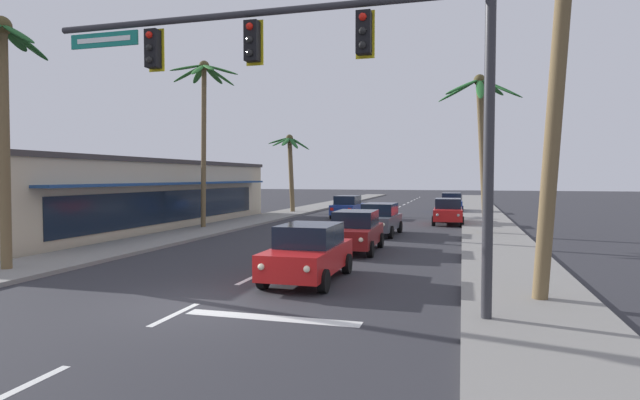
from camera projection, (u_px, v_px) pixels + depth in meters
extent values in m
plane|color=#2D2D33|center=(195.00, 305.00, 12.40)|extent=(220.00, 220.00, 0.00)
cube|color=gray|center=(491.00, 229.00, 29.56)|extent=(3.20, 110.00, 0.14)
cube|color=gray|center=(241.00, 223.00, 33.74)|extent=(3.20, 110.00, 0.14)
cube|color=silver|center=(15.00, 391.00, 7.41)|extent=(0.16, 2.00, 0.01)
cube|color=silver|center=(175.00, 314.00, 11.52)|extent=(0.16, 2.00, 0.01)
cube|color=silver|center=(251.00, 278.00, 15.63)|extent=(0.16, 2.00, 0.01)
cube|color=silver|center=(295.00, 257.00, 19.74)|extent=(0.16, 2.00, 0.01)
cube|color=silver|center=(324.00, 243.00, 23.85)|extent=(0.16, 2.00, 0.01)
cube|color=silver|center=(344.00, 233.00, 27.96)|extent=(0.16, 2.00, 0.01)
cube|color=silver|center=(359.00, 226.00, 32.07)|extent=(0.16, 2.00, 0.01)
cube|color=silver|center=(371.00, 221.00, 36.18)|extent=(0.16, 2.00, 0.01)
cube|color=silver|center=(380.00, 216.00, 40.29)|extent=(0.16, 2.00, 0.01)
cube|color=silver|center=(388.00, 212.00, 44.40)|extent=(0.16, 2.00, 0.01)
cube|color=silver|center=(394.00, 209.00, 48.51)|extent=(0.16, 2.00, 0.01)
cube|color=silver|center=(399.00, 207.00, 52.62)|extent=(0.16, 2.00, 0.01)
cube|color=silver|center=(404.00, 205.00, 56.73)|extent=(0.16, 2.00, 0.01)
cube|color=silver|center=(408.00, 203.00, 60.84)|extent=(0.16, 2.00, 0.01)
cube|color=silver|center=(411.00, 201.00, 64.95)|extent=(0.16, 2.00, 0.01)
cube|color=silver|center=(414.00, 200.00, 69.06)|extent=(0.16, 2.00, 0.01)
cube|color=silver|center=(417.00, 198.00, 73.17)|extent=(0.16, 2.00, 0.01)
cube|color=silver|center=(420.00, 197.00, 77.28)|extent=(0.16, 2.00, 0.01)
cube|color=silver|center=(272.00, 318.00, 11.24)|extent=(4.00, 0.44, 0.01)
cylinder|color=#2D2D33|center=(489.00, 149.00, 10.57)|extent=(0.22, 0.22, 7.36)
cylinder|color=#2D2D33|center=(252.00, 13.00, 11.83)|extent=(10.48, 0.16, 0.16)
cube|color=black|center=(364.00, 33.00, 11.14)|extent=(0.32, 0.26, 0.92)
sphere|color=red|center=(363.00, 17.00, 10.99)|extent=(0.17, 0.17, 0.17)
sphere|color=black|center=(363.00, 31.00, 11.00)|extent=(0.17, 0.17, 0.17)
sphere|color=black|center=(363.00, 45.00, 11.02)|extent=(0.17, 0.17, 0.17)
cube|color=yellow|center=(365.00, 35.00, 11.30)|extent=(0.42, 0.03, 1.04)
cube|color=black|center=(252.00, 41.00, 11.84)|extent=(0.32, 0.26, 0.92)
sphere|color=red|center=(250.00, 26.00, 11.69)|extent=(0.17, 0.17, 0.17)
sphere|color=black|center=(250.00, 40.00, 11.70)|extent=(0.17, 0.17, 0.17)
sphere|color=black|center=(250.00, 53.00, 11.72)|extent=(0.17, 0.17, 0.17)
cube|color=yellow|center=(255.00, 43.00, 12.00)|extent=(0.42, 0.03, 1.04)
cube|color=black|center=(153.00, 49.00, 12.54)|extent=(0.32, 0.26, 0.92)
sphere|color=red|center=(149.00, 35.00, 12.39)|extent=(0.17, 0.17, 0.17)
sphere|color=black|center=(149.00, 47.00, 12.40)|extent=(0.17, 0.17, 0.17)
sphere|color=black|center=(150.00, 60.00, 12.42)|extent=(0.17, 0.17, 0.17)
cube|color=yellow|center=(157.00, 50.00, 12.70)|extent=(0.42, 0.03, 1.04)
cube|color=#147A6B|center=(104.00, 40.00, 12.92)|extent=(1.95, 0.05, 0.36)
cube|color=white|center=(103.00, 40.00, 12.89)|extent=(1.56, 0.01, 0.12)
cube|color=red|center=(308.00, 258.00, 15.23)|extent=(1.77, 4.30, 0.72)
cube|color=black|center=(310.00, 235.00, 15.34)|extent=(1.61, 2.20, 0.64)
cylinder|color=black|center=(324.00, 281.00, 13.65)|extent=(0.22, 0.64, 0.64)
cylinder|color=black|center=(263.00, 278.00, 14.11)|extent=(0.22, 0.64, 0.64)
cylinder|color=black|center=(347.00, 264.00, 16.38)|extent=(0.22, 0.64, 0.64)
cylinder|color=black|center=(296.00, 261.00, 16.84)|extent=(0.22, 0.64, 0.64)
sphere|color=#F9EFC6|center=(307.00, 269.00, 12.97)|extent=(0.18, 0.18, 0.18)
sphere|color=#F9EFC6|center=(261.00, 267.00, 13.31)|extent=(0.18, 0.18, 0.18)
cube|color=red|center=(346.00, 246.00, 17.12)|extent=(0.24, 0.06, 0.20)
cube|color=red|center=(308.00, 245.00, 17.48)|extent=(0.24, 0.06, 0.20)
cube|color=maroon|center=(355.00, 235.00, 21.23)|extent=(1.83, 4.33, 0.72)
cube|color=black|center=(356.00, 218.00, 21.34)|extent=(1.64, 2.23, 0.64)
cylinder|color=black|center=(370.00, 249.00, 19.66)|extent=(0.23, 0.64, 0.64)
cylinder|color=black|center=(327.00, 248.00, 20.09)|extent=(0.23, 0.64, 0.64)
cylinder|color=black|center=(381.00, 240.00, 22.40)|extent=(0.23, 0.64, 0.64)
cylinder|color=black|center=(342.00, 239.00, 22.83)|extent=(0.23, 0.64, 0.64)
sphere|color=#F9EFC6|center=(361.00, 240.00, 18.97)|extent=(0.18, 0.18, 0.18)
sphere|color=#F9EFC6|center=(328.00, 239.00, 19.28)|extent=(0.18, 0.18, 0.18)
cube|color=red|center=(378.00, 228.00, 23.15)|extent=(0.24, 0.06, 0.20)
cube|color=red|center=(350.00, 227.00, 23.48)|extent=(0.24, 0.06, 0.20)
cube|color=#4C515B|center=(379.00, 222.00, 27.26)|extent=(1.93, 4.37, 0.72)
cube|color=black|center=(380.00, 209.00, 27.37)|extent=(1.69, 2.26, 0.64)
cylinder|color=black|center=(391.00, 232.00, 25.66)|extent=(0.25, 0.65, 0.64)
cylinder|color=black|center=(357.00, 231.00, 26.19)|extent=(0.25, 0.65, 0.64)
cylinder|color=black|center=(400.00, 227.00, 28.36)|extent=(0.25, 0.65, 0.64)
cylinder|color=black|center=(369.00, 226.00, 28.89)|extent=(0.25, 0.65, 0.64)
sphere|color=#F9EFC6|center=(383.00, 225.00, 25.00)|extent=(0.18, 0.18, 0.18)
sphere|color=#F9EFC6|center=(358.00, 224.00, 25.38)|extent=(0.18, 0.18, 0.18)
cube|color=red|center=(398.00, 218.00, 29.10)|extent=(0.24, 0.07, 0.20)
cube|color=red|center=(375.00, 217.00, 29.51)|extent=(0.24, 0.07, 0.20)
cube|color=navy|center=(348.00, 209.00, 38.57)|extent=(1.88, 4.35, 0.72)
cube|color=black|center=(348.00, 200.00, 38.40)|extent=(1.66, 2.25, 0.64)
cylinder|color=black|center=(342.00, 212.00, 40.20)|extent=(0.24, 0.65, 0.64)
cylinder|color=black|center=(363.00, 213.00, 39.69)|extent=(0.24, 0.65, 0.64)
cylinder|color=black|center=(332.00, 215.00, 37.49)|extent=(0.24, 0.65, 0.64)
cylinder|color=black|center=(355.00, 215.00, 36.98)|extent=(0.24, 0.65, 0.64)
sphere|color=#B2B2AD|center=(347.00, 206.00, 40.82)|extent=(0.18, 0.18, 0.18)
sphere|color=#B2B2AD|center=(362.00, 206.00, 40.46)|extent=(0.18, 0.18, 0.18)
cube|color=red|center=(332.00, 209.00, 36.70)|extent=(0.24, 0.07, 0.20)
cube|color=red|center=(350.00, 209.00, 36.31)|extent=(0.24, 0.07, 0.20)
cube|color=navy|center=(451.00, 204.00, 44.81)|extent=(1.87, 4.34, 0.72)
cube|color=black|center=(451.00, 197.00, 44.92)|extent=(1.66, 2.24, 0.64)
cylinder|color=black|center=(462.00, 210.00, 43.24)|extent=(0.24, 0.65, 0.64)
cylinder|color=black|center=(441.00, 209.00, 43.66)|extent=(0.24, 0.65, 0.64)
cylinder|color=black|center=(461.00, 208.00, 45.99)|extent=(0.24, 0.65, 0.64)
cylinder|color=black|center=(441.00, 207.00, 46.41)|extent=(0.24, 0.65, 0.64)
sphere|color=#B2B2AD|center=(459.00, 205.00, 42.55)|extent=(0.18, 0.18, 0.18)
sphere|color=#B2B2AD|center=(444.00, 205.00, 42.85)|extent=(0.18, 0.18, 0.18)
cube|color=red|center=(459.00, 202.00, 46.74)|extent=(0.24, 0.07, 0.20)
cube|color=red|center=(444.00, 202.00, 47.06)|extent=(0.24, 0.07, 0.20)
cube|color=red|center=(448.00, 214.00, 33.36)|extent=(1.85, 4.34, 0.72)
cube|color=black|center=(448.00, 203.00, 33.47)|extent=(1.65, 2.23, 0.64)
cylinder|color=black|center=(462.00, 221.00, 31.79)|extent=(0.23, 0.64, 0.64)
cylinder|color=black|center=(434.00, 221.00, 32.21)|extent=(0.23, 0.64, 0.64)
cylinder|color=black|center=(461.00, 218.00, 34.53)|extent=(0.23, 0.64, 0.64)
cylinder|color=black|center=(435.00, 217.00, 34.96)|extent=(0.23, 0.64, 0.64)
sphere|color=#B2B2AD|center=(458.00, 215.00, 31.10)|extent=(0.18, 0.18, 0.18)
sphere|color=#B2B2AD|center=(437.00, 215.00, 31.41)|extent=(0.18, 0.18, 0.18)
cube|color=red|center=(458.00, 210.00, 35.28)|extent=(0.24, 0.07, 0.20)
cube|color=red|center=(438.00, 210.00, 35.61)|extent=(0.24, 0.07, 0.20)
cylinder|color=brown|center=(4.00, 151.00, 16.32)|extent=(0.40, 0.33, 7.81)
ellipsoid|color=#1E5123|center=(17.00, 33.00, 15.85)|extent=(1.57, 0.63, 0.88)
ellipsoid|color=#1E5123|center=(26.00, 43.00, 16.66)|extent=(0.99, 1.47, 1.03)
ellipsoid|color=#1E5123|center=(14.00, 39.00, 16.92)|extent=(0.95, 1.65, 0.62)
sphere|color=#4C4223|center=(2.00, 26.00, 16.13)|extent=(0.60, 0.60, 0.60)
cylinder|color=brown|center=(204.00, 149.00, 30.03)|extent=(0.45, 0.29, 9.50)
ellipsoid|color=#2D702D|center=(221.00, 70.00, 29.77)|extent=(2.06, 0.86, 0.70)
ellipsoid|color=#2D702D|center=(219.00, 75.00, 30.08)|extent=(1.74, 1.33, 1.23)
ellipsoid|color=#2D702D|center=(213.00, 75.00, 30.70)|extent=(0.60, 1.99, 0.91)
ellipsoid|color=#2D702D|center=(199.00, 74.00, 30.63)|extent=(1.71, 1.64, 0.90)
ellipsoid|color=#2D702D|center=(189.00, 74.00, 29.86)|extent=(1.93, 0.81, 1.10)
ellipsoid|color=#2D702D|center=(187.00, 68.00, 29.30)|extent=(1.70, 1.74, 0.66)
ellipsoid|color=#2D702D|center=(198.00, 69.00, 28.89)|extent=(0.66, 1.96, 1.02)
ellipsoid|color=#2D702D|center=(208.00, 67.00, 28.93)|extent=(1.65, 1.75, 0.77)
sphere|color=#4C4223|center=(204.00, 66.00, 29.79)|extent=(0.60, 0.60, 0.60)
cylinder|color=brown|center=(291.00, 176.00, 43.54)|extent=(0.66, 0.38, 6.34)
ellipsoid|color=#1E5123|center=(299.00, 144.00, 43.43)|extent=(1.80, 0.82, 1.16)
ellipsoid|color=#1E5123|center=(299.00, 143.00, 43.82)|extent=(1.64, 1.48, 1.05)
ellipsoid|color=#1E5123|center=(296.00, 141.00, 44.27)|extent=(0.86, 1.99, 0.65)
ellipsoid|color=#1E5123|center=(286.00, 142.00, 44.31)|extent=(1.52, 1.75, 0.73)
ellipsoid|color=#1E5123|center=(279.00, 141.00, 43.69)|extent=(1.95, 0.41, 0.64)
ellipsoid|color=#1E5123|center=(281.00, 142.00, 42.85)|extent=(1.35, 1.78, 0.94)
ellipsoid|color=#1E5123|center=(286.00, 141.00, 42.57)|extent=(0.47, 1.88, 0.93)
ellipsoid|color=#1E5123|center=(293.00, 143.00, 42.70)|extent=(1.47, 1.59, 1.15)
sphere|color=#4C4223|center=(289.00, 138.00, 43.43)|extent=(0.60, 0.60, 0.60)
cylinder|color=brown|center=(555.00, 105.00, 12.17)|extent=(0.89, 0.37, 9.61)
cylinder|color=brown|center=(483.00, 158.00, 27.04)|extent=(0.84, 0.37, 8.13)
ellipsoid|color=#236028|center=(501.00, 88.00, 26.48)|extent=(2.24, 0.77, 1.23)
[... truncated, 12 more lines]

